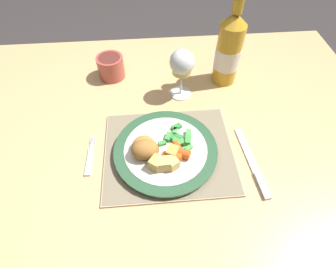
{
  "coord_description": "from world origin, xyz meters",
  "views": [
    {
      "loc": [
        -0.02,
        -0.5,
        1.31
      ],
      "look_at": [
        0.02,
        -0.08,
        0.78
      ],
      "focal_mm": 28.0,
      "sensor_mm": 36.0,
      "label": 1
    }
  ],
  "objects_px": {
    "fork": "(90,158)",
    "bottle": "(229,50)",
    "dining_table": "(161,140)",
    "table_knife": "(254,167)",
    "wine_glass": "(182,65)",
    "drinking_cup": "(111,66)",
    "dinner_plate": "(166,150)"
  },
  "relations": [
    {
      "from": "dining_table",
      "to": "table_knife",
      "type": "xyz_separation_m",
      "value": [
        0.23,
        -0.18,
        0.09
      ]
    },
    {
      "from": "fork",
      "to": "wine_glass",
      "type": "bearing_deg",
      "value": 40.85
    },
    {
      "from": "wine_glass",
      "to": "dining_table",
      "type": "bearing_deg",
      "value": -123.29
    },
    {
      "from": "dinner_plate",
      "to": "wine_glass",
      "type": "height_order",
      "value": "wine_glass"
    },
    {
      "from": "table_knife",
      "to": "dining_table",
      "type": "bearing_deg",
      "value": 141.91
    },
    {
      "from": "table_knife",
      "to": "drinking_cup",
      "type": "bearing_deg",
      "value": 133.27
    },
    {
      "from": "table_knife",
      "to": "drinking_cup",
      "type": "relative_size",
      "value": 2.5
    },
    {
      "from": "table_knife",
      "to": "dinner_plate",
      "type": "bearing_deg",
      "value": 164.52
    },
    {
      "from": "dining_table",
      "to": "dinner_plate",
      "type": "relative_size",
      "value": 5.03
    },
    {
      "from": "dining_table",
      "to": "bottle",
      "type": "relative_size",
      "value": 4.42
    },
    {
      "from": "fork",
      "to": "table_knife",
      "type": "height_order",
      "value": "table_knife"
    },
    {
      "from": "fork",
      "to": "drinking_cup",
      "type": "xyz_separation_m",
      "value": [
        0.04,
        0.33,
        0.04
      ]
    },
    {
      "from": "wine_glass",
      "to": "table_knife",
      "type": "bearing_deg",
      "value": -61.92
    },
    {
      "from": "dinner_plate",
      "to": "fork",
      "type": "xyz_separation_m",
      "value": [
        -0.19,
        0.0,
        -0.01
      ]
    },
    {
      "from": "wine_glass",
      "to": "dinner_plate",
      "type": "bearing_deg",
      "value": -105.93
    },
    {
      "from": "dinner_plate",
      "to": "wine_glass",
      "type": "relative_size",
      "value": 1.69
    },
    {
      "from": "fork",
      "to": "table_knife",
      "type": "xyz_separation_m",
      "value": [
        0.41,
        -0.06,
        0.0
      ]
    },
    {
      "from": "dining_table",
      "to": "table_knife",
      "type": "distance_m",
      "value": 0.3
    },
    {
      "from": "wine_glass",
      "to": "bottle",
      "type": "bearing_deg",
      "value": 21.34
    },
    {
      "from": "dining_table",
      "to": "table_knife",
      "type": "relative_size",
      "value": 6.22
    },
    {
      "from": "dinner_plate",
      "to": "drinking_cup",
      "type": "xyz_separation_m",
      "value": [
        -0.15,
        0.33,
        0.02
      ]
    },
    {
      "from": "wine_glass",
      "to": "drinking_cup",
      "type": "height_order",
      "value": "wine_glass"
    },
    {
      "from": "table_knife",
      "to": "drinking_cup",
      "type": "distance_m",
      "value": 0.54
    },
    {
      "from": "bottle",
      "to": "drinking_cup",
      "type": "relative_size",
      "value": 3.53
    },
    {
      "from": "fork",
      "to": "drinking_cup",
      "type": "height_order",
      "value": "drinking_cup"
    },
    {
      "from": "fork",
      "to": "bottle",
      "type": "height_order",
      "value": "bottle"
    },
    {
      "from": "fork",
      "to": "dinner_plate",
      "type": "bearing_deg",
      "value": -0.59
    },
    {
      "from": "dinner_plate",
      "to": "table_knife",
      "type": "distance_m",
      "value": 0.23
    },
    {
      "from": "fork",
      "to": "bottle",
      "type": "xyz_separation_m",
      "value": [
        0.41,
        0.28,
        0.11
      ]
    },
    {
      "from": "fork",
      "to": "drinking_cup",
      "type": "distance_m",
      "value": 0.34
    },
    {
      "from": "dinner_plate",
      "to": "table_knife",
      "type": "relative_size",
      "value": 1.24
    },
    {
      "from": "table_knife",
      "to": "drinking_cup",
      "type": "xyz_separation_m",
      "value": [
        -0.37,
        0.39,
        0.04
      ]
    }
  ]
}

